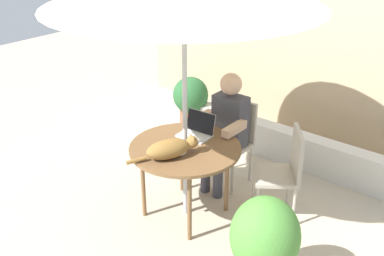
{
  "coord_description": "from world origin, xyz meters",
  "views": [
    {
      "loc": [
        2.34,
        -2.78,
        2.69
      ],
      "look_at": [
        0.0,
        0.1,
        0.89
      ],
      "focal_mm": 42.25,
      "sensor_mm": 36.0,
      "label": 1
    }
  ],
  "objects_px": {
    "chair_empty": "(285,167)",
    "potted_plant_by_chair": "(191,100)",
    "cat": "(171,149)",
    "chair_occupied": "(234,135)",
    "potted_plant_near_fence": "(264,245)",
    "patio_table": "(185,152)",
    "person_seated": "(226,126)",
    "laptop": "(198,129)"
  },
  "relations": [
    {
      "from": "person_seated",
      "to": "potted_plant_by_chair",
      "type": "xyz_separation_m",
      "value": [
        -1.11,
        0.8,
        -0.27
      ]
    },
    {
      "from": "cat",
      "to": "potted_plant_near_fence",
      "type": "relative_size",
      "value": 0.68
    },
    {
      "from": "patio_table",
      "to": "person_seated",
      "type": "xyz_separation_m",
      "value": [
        0.0,
        0.65,
        0.03
      ]
    },
    {
      "from": "patio_table",
      "to": "person_seated",
      "type": "distance_m",
      "value": 0.65
    },
    {
      "from": "patio_table",
      "to": "potted_plant_by_chair",
      "type": "xyz_separation_m",
      "value": [
        -1.11,
        1.44,
        -0.24
      ]
    },
    {
      "from": "chair_occupied",
      "to": "chair_empty",
      "type": "height_order",
      "value": "same"
    },
    {
      "from": "cat",
      "to": "potted_plant_by_chair",
      "type": "xyz_separation_m",
      "value": [
        -1.14,
        1.67,
        -0.38
      ]
    },
    {
      "from": "chair_occupied",
      "to": "potted_plant_by_chair",
      "type": "relative_size",
      "value": 1.21
    },
    {
      "from": "chair_empty",
      "to": "potted_plant_by_chair",
      "type": "distance_m",
      "value": 2.06
    },
    {
      "from": "chair_empty",
      "to": "laptop",
      "type": "relative_size",
      "value": 2.87
    },
    {
      "from": "patio_table",
      "to": "potted_plant_near_fence",
      "type": "height_order",
      "value": "potted_plant_near_fence"
    },
    {
      "from": "potted_plant_near_fence",
      "to": "potted_plant_by_chair",
      "type": "bearing_deg",
      "value": 139.91
    },
    {
      "from": "patio_table",
      "to": "chair_empty",
      "type": "distance_m",
      "value": 0.94
    },
    {
      "from": "patio_table",
      "to": "chair_empty",
      "type": "relative_size",
      "value": 1.13
    },
    {
      "from": "laptop",
      "to": "person_seated",
      "type": "bearing_deg",
      "value": 80.69
    },
    {
      "from": "laptop",
      "to": "cat",
      "type": "relative_size",
      "value": 0.54
    },
    {
      "from": "chair_occupied",
      "to": "potted_plant_by_chair",
      "type": "xyz_separation_m",
      "value": [
        -1.11,
        0.64,
        -0.1
      ]
    },
    {
      "from": "potted_plant_near_fence",
      "to": "potted_plant_by_chair",
      "type": "distance_m",
      "value": 2.91
    },
    {
      "from": "laptop",
      "to": "potted_plant_near_fence",
      "type": "bearing_deg",
      "value": -30.56
    },
    {
      "from": "patio_table",
      "to": "potted_plant_near_fence",
      "type": "xyz_separation_m",
      "value": [
        1.11,
        -0.43,
        -0.2
      ]
    },
    {
      "from": "chair_occupied",
      "to": "potted_plant_near_fence",
      "type": "bearing_deg",
      "value": -48.03
    },
    {
      "from": "chair_empty",
      "to": "cat",
      "type": "distance_m",
      "value": 1.09
    },
    {
      "from": "chair_empty",
      "to": "potted_plant_by_chair",
      "type": "xyz_separation_m",
      "value": [
        -1.86,
        0.89,
        -0.1
      ]
    },
    {
      "from": "chair_occupied",
      "to": "chair_empty",
      "type": "distance_m",
      "value": 0.79
    },
    {
      "from": "person_seated",
      "to": "potted_plant_by_chair",
      "type": "relative_size",
      "value": 1.66
    },
    {
      "from": "patio_table",
      "to": "chair_occupied",
      "type": "distance_m",
      "value": 0.82
    },
    {
      "from": "patio_table",
      "to": "person_seated",
      "type": "relative_size",
      "value": 0.82
    },
    {
      "from": "patio_table",
      "to": "potted_plant_by_chair",
      "type": "height_order",
      "value": "potted_plant_by_chair"
    },
    {
      "from": "cat",
      "to": "patio_table",
      "type": "bearing_deg",
      "value": 97.44
    },
    {
      "from": "chair_empty",
      "to": "potted_plant_near_fence",
      "type": "distance_m",
      "value": 1.05
    },
    {
      "from": "patio_table",
      "to": "chair_empty",
      "type": "bearing_deg",
      "value": 36.49
    },
    {
      "from": "cat",
      "to": "chair_empty",
      "type": "bearing_deg",
      "value": 47.39
    },
    {
      "from": "person_seated",
      "to": "laptop",
      "type": "distance_m",
      "value": 0.4
    },
    {
      "from": "patio_table",
      "to": "potted_plant_near_fence",
      "type": "distance_m",
      "value": 1.21
    },
    {
      "from": "patio_table",
      "to": "potted_plant_by_chair",
      "type": "bearing_deg",
      "value": 127.67
    },
    {
      "from": "chair_occupied",
      "to": "laptop",
      "type": "distance_m",
      "value": 0.6
    },
    {
      "from": "patio_table",
      "to": "chair_occupied",
      "type": "height_order",
      "value": "chair_occupied"
    },
    {
      "from": "cat",
      "to": "potted_plant_near_fence",
      "type": "bearing_deg",
      "value": -10.65
    },
    {
      "from": "chair_empty",
      "to": "person_seated",
      "type": "bearing_deg",
      "value": 172.6
    },
    {
      "from": "chair_occupied",
      "to": "cat",
      "type": "bearing_deg",
      "value": -88.36
    },
    {
      "from": "person_seated",
      "to": "potted_plant_near_fence",
      "type": "height_order",
      "value": "person_seated"
    },
    {
      "from": "chair_occupied",
      "to": "cat",
      "type": "relative_size",
      "value": 1.55
    }
  ]
}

